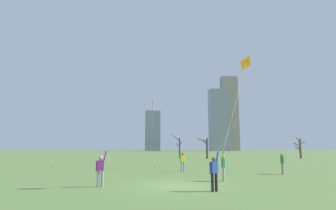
# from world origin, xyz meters

# --- Properties ---
(ground_plane) EXTENTS (400.00, 400.00, 0.00)m
(ground_plane) POSITION_xyz_m (0.00, 0.00, 0.00)
(ground_plane) COLOR #5B7A3D
(kite_flyer_midfield_right_teal) EXTENTS (9.42, 0.90, 14.72)m
(kite_flyer_midfield_right_teal) POSITION_xyz_m (3.02, -2.00, 3.32)
(kite_flyer_midfield_right_teal) COLOR black
(kite_flyer_midfield_right_teal) RESTS_ON ground
(kite_flyer_midfield_center_orange) EXTENTS (5.98, 9.11, 11.10)m
(kite_flyer_midfield_center_orange) POSITION_xyz_m (4.49, 4.13, 3.53)
(kite_flyer_midfield_center_orange) COLOR gray
(kite_flyer_midfield_center_orange) RESTS_ON ground
(kite_flyer_far_back_red) EXTENTS (13.27, 2.34, 16.66)m
(kite_flyer_far_back_red) POSITION_xyz_m (-1.41, 0.40, 4.30)
(kite_flyer_far_back_red) COLOR gray
(kite_flyer_far_back_red) RESTS_ON ground
(bystander_watching_nearby) EXTENTS (0.28, 0.49, 1.62)m
(bystander_watching_nearby) POSITION_xyz_m (8.95, 5.69, 0.90)
(bystander_watching_nearby) COLOR gray
(bystander_watching_nearby) RESTS_ON ground
(bystander_far_off_by_trees) EXTENTS (0.50, 0.26, 1.62)m
(bystander_far_off_by_trees) POSITION_xyz_m (1.49, 8.42, 0.90)
(bystander_far_off_by_trees) COLOR gray
(bystander_far_off_by_trees) RESTS_ON ground
(distant_kite_low_near_trees_purple) EXTENTS (2.89, 3.59, 23.13)m
(distant_kite_low_near_trees_purple) POSITION_xyz_m (-5.53, 18.67, 20.90)
(distant_kite_low_near_trees_purple) COLOR purple
(distant_kite_low_near_trees_purple) RESTS_ON ground
(bare_tree_right_of_center) EXTENTS (2.65, 1.87, 4.12)m
(bare_tree_right_of_center) POSITION_xyz_m (27.96, 35.02, 2.02)
(bare_tree_right_of_center) COLOR brown
(bare_tree_right_of_center) RESTS_ON ground
(bare_tree_leftmost) EXTENTS (2.70, 3.04, 3.94)m
(bare_tree_leftmost) POSITION_xyz_m (9.99, 35.54, 2.12)
(bare_tree_leftmost) COLOR #423326
(bare_tree_leftmost) RESTS_ON ground
(bare_tree_rightmost) EXTENTS (1.96, 2.04, 4.55)m
(bare_tree_rightmost) POSITION_xyz_m (5.13, 37.87, 2.19)
(bare_tree_rightmost) COLOR #423326
(bare_tree_rightmost) RESTS_ON ground
(skyline_slender_spire) EXTENTS (10.70, 6.68, 35.40)m
(skyline_slender_spire) POSITION_xyz_m (41.56, 138.24, 17.70)
(skyline_slender_spire) COLOR gray
(skyline_slender_spire) RESTS_ON ground
(skyline_squat_block) EXTENTS (8.99, 9.59, 31.07)m
(skyline_squat_block) POSITION_xyz_m (4.04, 152.19, 12.02)
(skyline_squat_block) COLOR gray
(skyline_squat_block) RESTS_ON ground
(skyline_wide_slab) EXTENTS (9.92, 5.91, 46.66)m
(skyline_wide_slab) POSITION_xyz_m (52.55, 151.52, 23.33)
(skyline_wide_slab) COLOR gray
(skyline_wide_slab) RESTS_ON ground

